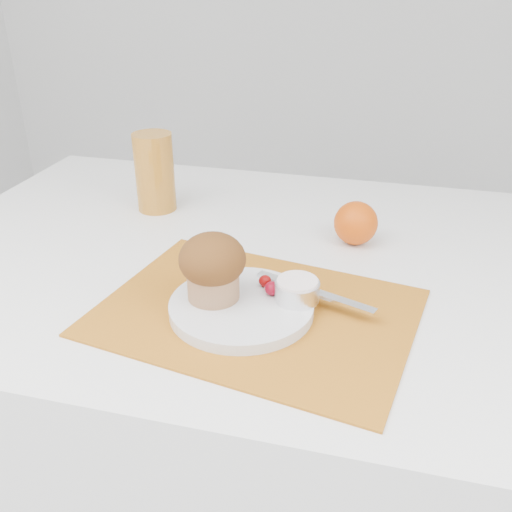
% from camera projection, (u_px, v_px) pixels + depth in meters
% --- Properties ---
extents(table, '(1.20, 0.80, 0.75)m').
position_uv_depth(table, '(265.00, 425.00, 1.12)').
color(table, white).
rests_on(table, ground).
extents(placemat, '(0.47, 0.37, 0.00)m').
position_uv_depth(placemat, '(256.00, 312.00, 0.79)').
color(placemat, '#B36718').
rests_on(placemat, table).
extents(plate, '(0.25, 0.25, 0.02)m').
position_uv_depth(plate, '(241.00, 307.00, 0.78)').
color(plate, silver).
rests_on(plate, placemat).
extents(ramekin, '(0.08, 0.08, 0.03)m').
position_uv_depth(ramekin, '(297.00, 291.00, 0.78)').
color(ramekin, silver).
rests_on(ramekin, plate).
extents(cream, '(0.06, 0.06, 0.01)m').
position_uv_depth(cream, '(297.00, 282.00, 0.77)').
color(cream, white).
rests_on(cream, ramekin).
extents(raspberry_near, '(0.02, 0.02, 0.02)m').
position_uv_depth(raspberry_near, '(265.00, 281.00, 0.81)').
color(raspberry_near, '#5B0202').
rests_on(raspberry_near, plate).
extents(raspberry_far, '(0.02, 0.02, 0.02)m').
position_uv_depth(raspberry_far, '(272.00, 288.00, 0.79)').
color(raspberry_far, '#5C020F').
rests_on(raspberry_far, plate).
extents(butter_knife, '(0.18, 0.08, 0.00)m').
position_uv_depth(butter_knife, '(314.00, 292.00, 0.80)').
color(butter_knife, silver).
rests_on(butter_knife, plate).
extents(orange, '(0.07, 0.07, 0.07)m').
position_uv_depth(orange, '(356.00, 223.00, 0.97)').
color(orange, '#DB4F07').
rests_on(orange, table).
extents(juice_glass, '(0.08, 0.08, 0.15)m').
position_uv_depth(juice_glass, '(155.00, 172.00, 1.08)').
color(juice_glass, '#B97522').
rests_on(juice_glass, table).
extents(muffin, '(0.09, 0.09, 0.09)m').
position_uv_depth(muffin, '(213.00, 266.00, 0.77)').
color(muffin, '#B07D55').
rests_on(muffin, plate).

